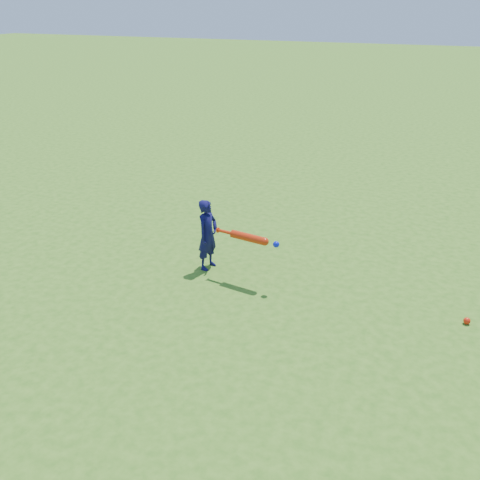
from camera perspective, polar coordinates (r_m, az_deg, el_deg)
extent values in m
plane|color=#366B19|center=(6.75, -2.61, -5.29)|extent=(80.00, 80.00, 0.00)
imported|color=#100E43|center=(7.08, -3.47, 0.56)|extent=(0.29, 0.39, 0.97)
sphere|color=red|center=(6.58, 23.05, -7.94)|extent=(0.08, 0.08, 0.08)
cylinder|color=red|center=(6.88, -2.36, 1.07)|extent=(0.03, 0.07, 0.07)
cylinder|color=red|center=(6.82, -1.57, 0.87)|extent=(0.23, 0.08, 0.04)
cylinder|color=red|center=(6.66, 0.88, 0.27)|extent=(0.48, 0.18, 0.10)
sphere|color=red|center=(6.56, 2.66, -0.17)|extent=(0.10, 0.10, 0.10)
sphere|color=#0C17CE|center=(6.49, 3.88, -0.47)|extent=(0.08, 0.08, 0.08)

